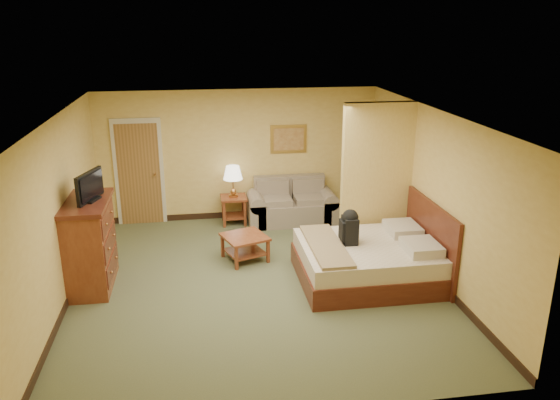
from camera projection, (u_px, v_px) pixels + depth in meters
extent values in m
plane|color=#555B3B|center=(257.00, 283.00, 8.42)|extent=(6.00, 6.00, 0.00)
plane|color=white|center=(255.00, 115.00, 7.60)|extent=(6.00, 6.00, 0.00)
cube|color=#DFBB5F|center=(239.00, 155.00, 10.82)|extent=(5.50, 0.02, 2.60)
cube|color=#DFBB5F|center=(60.00, 213.00, 7.61)|extent=(0.02, 6.00, 2.60)
cube|color=#DFBB5F|center=(433.00, 194.00, 8.41)|extent=(0.02, 6.00, 2.60)
cube|color=#DFBB5F|center=(376.00, 179.00, 9.19)|extent=(1.20, 0.15, 2.60)
cube|color=beige|center=(139.00, 172.00, 10.59)|extent=(0.94, 0.06, 2.10)
cube|color=brown|center=(139.00, 174.00, 10.59)|extent=(0.80, 0.04, 2.00)
cylinder|color=#B77E43|center=(155.00, 175.00, 10.58)|extent=(0.04, 0.12, 0.04)
cube|color=black|center=(240.00, 214.00, 11.21)|extent=(5.50, 0.02, 0.12)
cube|color=gray|center=(292.00, 212.00, 10.87)|extent=(1.44, 0.77, 0.43)
cube|color=gray|center=(289.00, 186.00, 11.04)|extent=(1.44, 0.18, 0.45)
cube|color=gray|center=(256.00, 213.00, 10.75)|extent=(0.31, 0.77, 0.48)
cube|color=gray|center=(327.00, 209.00, 10.96)|extent=(0.31, 0.77, 0.48)
cube|color=maroon|center=(233.00, 198.00, 10.71)|extent=(0.50, 0.50, 0.04)
cube|color=maroon|center=(234.00, 216.00, 10.84)|extent=(0.42, 0.42, 0.03)
cube|color=maroon|center=(224.00, 215.00, 10.58)|extent=(0.05, 0.05, 0.51)
cube|color=maroon|center=(245.00, 214.00, 10.64)|extent=(0.05, 0.05, 0.51)
cube|color=maroon|center=(223.00, 208.00, 10.96)|extent=(0.05, 0.05, 0.51)
cube|color=maroon|center=(243.00, 207.00, 11.02)|extent=(0.05, 0.05, 0.51)
cylinder|color=#B77E43|center=(233.00, 196.00, 10.70)|extent=(0.19, 0.19, 0.04)
cylinder|color=#B77E43|center=(233.00, 184.00, 10.63)|extent=(0.03, 0.03, 0.31)
cone|color=white|center=(233.00, 173.00, 10.55)|extent=(0.38, 0.38, 0.26)
cube|color=maroon|center=(245.00, 237.00, 9.10)|extent=(0.86, 0.86, 0.04)
cube|color=maroon|center=(245.00, 252.00, 9.19)|extent=(0.74, 0.74, 0.03)
cube|color=maroon|center=(229.00, 257.00, 8.86)|extent=(0.05, 0.05, 0.40)
cube|color=maroon|center=(260.00, 241.00, 9.48)|extent=(0.05, 0.05, 0.40)
cube|color=#B78E3F|center=(289.00, 139.00, 10.86)|extent=(0.73, 0.03, 0.57)
cube|color=#9F6131|center=(289.00, 139.00, 10.84)|extent=(0.61, 0.02, 0.44)
cube|color=maroon|center=(90.00, 246.00, 8.14)|extent=(0.59, 1.19, 1.30)
cube|color=#4B1B11|center=(84.00, 203.00, 7.92)|extent=(0.67, 1.28, 0.06)
cube|color=black|center=(91.00, 200.00, 7.92)|extent=(0.26, 0.35, 0.03)
cube|color=black|center=(90.00, 186.00, 7.86)|extent=(0.27, 0.69, 0.43)
cube|color=#4B1B11|center=(370.00, 269.00, 8.49)|extent=(2.19, 1.75, 0.33)
cube|color=beige|center=(370.00, 252.00, 8.40)|extent=(2.12, 1.68, 0.26)
cube|color=#4B1B11|center=(430.00, 240.00, 8.50)|extent=(0.06, 1.86, 1.20)
cube|color=beige|center=(421.00, 247.00, 8.07)|extent=(0.49, 0.60, 0.15)
cube|color=beige|center=(403.00, 229.00, 8.79)|extent=(0.49, 0.60, 0.15)
cube|color=olive|center=(326.00, 246.00, 8.25)|extent=(0.49, 1.64, 0.05)
cube|color=black|center=(350.00, 230.00, 8.35)|extent=(0.21, 0.31, 0.41)
sphere|color=black|center=(350.00, 217.00, 8.29)|extent=(0.25, 0.25, 0.25)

